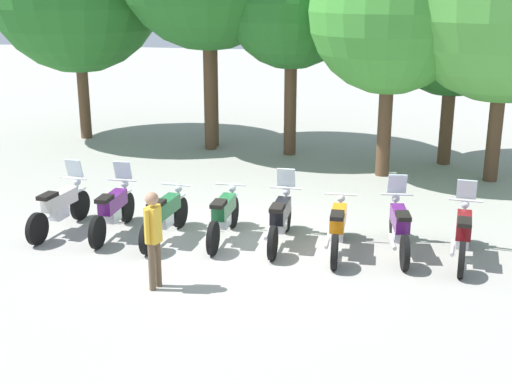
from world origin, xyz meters
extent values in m
plane|color=#9E9B93|center=(0.00, 0.00, 0.00)|extent=(80.00, 80.00, 0.00)
cylinder|color=black|center=(-3.88, 0.64, 0.32)|extent=(0.16, 0.65, 0.64)
cylinder|color=black|center=(-4.04, -0.91, 0.32)|extent=(0.16, 0.65, 0.64)
cube|color=silver|center=(-3.88, 0.64, 0.66)|extent=(0.16, 0.37, 0.04)
cube|color=silver|center=(-3.95, -0.09, 0.67)|extent=(0.35, 0.97, 0.30)
cube|color=silver|center=(-3.96, -0.14, 0.40)|extent=(0.26, 0.42, 0.24)
cube|color=black|center=(-3.99, -0.48, 0.86)|extent=(0.28, 0.46, 0.08)
cylinder|color=silver|center=(-3.89, 0.55, 0.64)|extent=(0.07, 0.23, 0.64)
cylinder|color=silver|center=(-3.90, 0.46, 0.97)|extent=(0.62, 0.10, 0.04)
sphere|color=silver|center=(-3.89, 0.59, 0.85)|extent=(0.18, 0.18, 0.16)
cylinder|color=silver|center=(-4.15, -0.42, 0.34)|extent=(0.14, 0.70, 0.07)
cube|color=silver|center=(-3.89, 0.52, 1.17)|extent=(0.37, 0.17, 0.39)
cylinder|color=black|center=(-2.84, 0.70, 0.32)|extent=(0.11, 0.64, 0.64)
cylinder|color=black|center=(-2.81, -0.85, 0.32)|extent=(0.11, 0.64, 0.64)
cube|color=silver|center=(-2.84, 0.70, 0.66)|extent=(0.13, 0.36, 0.04)
cube|color=#59196B|center=(-2.83, -0.02, 0.67)|extent=(0.28, 0.95, 0.30)
cube|color=silver|center=(-2.83, -0.07, 0.40)|extent=(0.23, 0.40, 0.24)
cube|color=black|center=(-2.82, -0.42, 0.86)|extent=(0.25, 0.44, 0.08)
cylinder|color=silver|center=(-2.84, 0.61, 0.64)|extent=(0.05, 0.23, 0.64)
cylinder|color=silver|center=(-2.84, 0.52, 0.97)|extent=(0.62, 0.05, 0.04)
sphere|color=silver|center=(-2.84, 0.65, 0.85)|extent=(0.16, 0.16, 0.16)
cylinder|color=silver|center=(-2.98, -0.37, 0.34)|extent=(0.08, 0.70, 0.07)
cube|color=silver|center=(-2.84, 0.58, 1.17)|extent=(0.36, 0.14, 0.39)
cylinder|color=black|center=(-1.64, 0.62, 0.32)|extent=(0.15, 0.65, 0.64)
cylinder|color=black|center=(-1.76, -0.93, 0.32)|extent=(0.15, 0.65, 0.64)
cube|color=silver|center=(-1.64, 0.62, 0.66)|extent=(0.15, 0.37, 0.04)
cube|color=#1E6033|center=(-1.69, -0.10, 0.67)|extent=(0.33, 0.97, 0.30)
cube|color=silver|center=(-1.70, -0.15, 0.40)|extent=(0.25, 0.42, 0.24)
cube|color=black|center=(-1.72, -0.50, 0.86)|extent=(0.27, 0.46, 0.08)
cylinder|color=silver|center=(-1.64, 0.53, 0.64)|extent=(0.07, 0.23, 0.64)
cylinder|color=silver|center=(-1.65, 0.44, 0.97)|extent=(0.62, 0.08, 0.04)
sphere|color=silver|center=(-1.64, 0.57, 0.85)|extent=(0.17, 0.17, 0.16)
cylinder|color=silver|center=(-1.88, -0.44, 0.34)|extent=(0.12, 0.70, 0.07)
cylinder|color=black|center=(-0.56, 0.86, 0.32)|extent=(0.10, 0.64, 0.64)
cylinder|color=black|center=(-0.57, -0.69, 0.32)|extent=(0.10, 0.64, 0.64)
cube|color=silver|center=(-0.56, 0.86, 0.66)|extent=(0.12, 0.36, 0.04)
cube|color=#1E6033|center=(-0.57, 0.13, 0.67)|extent=(0.26, 0.95, 0.30)
cube|color=silver|center=(-0.57, 0.08, 0.40)|extent=(0.22, 0.40, 0.24)
cube|color=black|center=(-0.57, -0.27, 0.86)|extent=(0.24, 0.44, 0.08)
cylinder|color=silver|center=(-0.56, 0.77, 0.64)|extent=(0.05, 0.23, 0.64)
cylinder|color=silver|center=(-0.56, 0.68, 0.97)|extent=(0.62, 0.04, 0.04)
sphere|color=silver|center=(-0.56, 0.81, 0.85)|extent=(0.16, 0.16, 0.16)
cylinder|color=silver|center=(-0.73, -0.22, 0.34)|extent=(0.07, 0.70, 0.07)
cylinder|color=black|center=(0.57, 0.85, 0.32)|extent=(0.10, 0.64, 0.64)
cylinder|color=black|center=(0.57, -0.70, 0.32)|extent=(0.10, 0.64, 0.64)
cube|color=silver|center=(0.57, 0.85, 0.66)|extent=(0.12, 0.36, 0.04)
cube|color=black|center=(0.57, 0.12, 0.67)|extent=(0.26, 0.95, 0.30)
cube|color=silver|center=(0.57, 0.07, 0.40)|extent=(0.22, 0.40, 0.24)
cube|color=black|center=(0.57, -0.28, 0.86)|extent=(0.24, 0.44, 0.08)
cylinder|color=silver|center=(0.57, 0.76, 0.64)|extent=(0.05, 0.23, 0.64)
cylinder|color=silver|center=(0.57, 0.67, 0.97)|extent=(0.62, 0.04, 0.04)
sphere|color=silver|center=(0.57, 0.80, 0.85)|extent=(0.16, 0.16, 0.16)
cylinder|color=silver|center=(0.41, -0.23, 0.34)|extent=(0.07, 0.70, 0.07)
cube|color=silver|center=(0.57, 0.73, 1.17)|extent=(0.36, 0.13, 0.39)
cylinder|color=black|center=(1.68, 0.64, 0.32)|extent=(0.12, 0.64, 0.64)
cylinder|color=black|center=(1.72, -0.91, 0.32)|extent=(0.12, 0.64, 0.64)
cube|color=silver|center=(1.68, 0.64, 0.66)|extent=(0.13, 0.36, 0.04)
cube|color=orange|center=(1.70, -0.08, 0.67)|extent=(0.28, 0.96, 0.30)
cube|color=silver|center=(1.70, -0.13, 0.40)|extent=(0.23, 0.41, 0.24)
cube|color=black|center=(1.71, -0.48, 0.86)|extent=(0.25, 0.45, 0.08)
cylinder|color=silver|center=(1.68, 0.55, 0.64)|extent=(0.06, 0.23, 0.64)
cylinder|color=silver|center=(1.68, 0.46, 0.97)|extent=(0.62, 0.05, 0.04)
sphere|color=silver|center=(1.68, 0.59, 0.85)|extent=(0.16, 0.16, 0.16)
cylinder|color=silver|center=(1.54, -0.44, 0.34)|extent=(0.09, 0.70, 0.07)
cylinder|color=black|center=(2.72, 0.85, 0.32)|extent=(0.19, 0.65, 0.64)
cylinder|color=black|center=(2.94, -0.69, 0.32)|extent=(0.19, 0.65, 0.64)
cube|color=silver|center=(2.72, 0.85, 0.66)|extent=(0.17, 0.37, 0.04)
cube|color=#59196B|center=(2.82, 0.13, 0.67)|extent=(0.39, 0.98, 0.30)
cube|color=silver|center=(2.83, 0.08, 0.40)|extent=(0.27, 0.43, 0.24)
cube|color=black|center=(2.88, -0.27, 0.86)|extent=(0.30, 0.47, 0.08)
cylinder|color=silver|center=(2.73, 0.76, 0.64)|extent=(0.08, 0.23, 0.64)
cylinder|color=silver|center=(2.75, 0.67, 0.97)|extent=(0.62, 0.12, 0.04)
sphere|color=silver|center=(2.73, 0.80, 0.85)|extent=(0.18, 0.18, 0.16)
cylinder|color=silver|center=(2.71, -0.24, 0.34)|extent=(0.17, 0.70, 0.07)
cube|color=silver|center=(2.74, 0.73, 1.17)|extent=(0.37, 0.18, 0.39)
cylinder|color=black|center=(4.03, 0.73, 0.32)|extent=(0.16, 0.65, 0.64)
cylinder|color=black|center=(3.89, -0.81, 0.32)|extent=(0.16, 0.65, 0.64)
cube|color=silver|center=(4.03, 0.73, 0.66)|extent=(0.15, 0.37, 0.04)
cube|color=maroon|center=(3.96, 0.01, 0.67)|extent=(0.34, 0.97, 0.30)
cube|color=silver|center=(3.96, -0.04, 0.40)|extent=(0.25, 0.42, 0.24)
cube|color=black|center=(3.93, -0.39, 0.86)|extent=(0.28, 0.46, 0.08)
cylinder|color=silver|center=(4.02, 0.64, 0.64)|extent=(0.07, 0.23, 0.64)
cylinder|color=silver|center=(4.01, 0.55, 0.97)|extent=(0.62, 0.09, 0.04)
sphere|color=silver|center=(4.02, 0.68, 0.85)|extent=(0.17, 0.17, 0.16)
cylinder|color=silver|center=(3.77, -0.32, 0.34)|extent=(0.13, 0.70, 0.07)
cube|color=silver|center=(4.02, 0.61, 1.17)|extent=(0.37, 0.16, 0.39)
cylinder|color=brown|center=(-1.14, -2.41, 0.41)|extent=(0.14, 0.14, 0.81)
cylinder|color=brown|center=(-1.09, -2.24, 0.41)|extent=(0.14, 0.14, 0.81)
cube|color=gold|center=(-1.11, -2.33, 1.12)|extent=(0.25, 0.27, 0.61)
cylinder|color=gold|center=(-1.16, -2.48, 1.13)|extent=(0.10, 0.10, 0.58)
cylinder|color=gold|center=(-1.07, -2.17, 1.13)|extent=(0.10, 0.10, 0.58)
sphere|color=#A87A5B|center=(-1.11, -2.33, 1.56)|extent=(0.27, 0.27, 0.22)
cylinder|color=brown|center=(-7.33, 8.23, 1.47)|extent=(0.36, 0.36, 2.95)
cylinder|color=brown|center=(-2.95, 8.00, 1.83)|extent=(0.36, 0.36, 3.65)
cylinder|color=brown|center=(-2.91, 7.56, 1.88)|extent=(0.36, 0.36, 3.76)
cylinder|color=brown|center=(-0.42, 7.36, 1.53)|extent=(0.36, 0.36, 3.06)
sphere|color=#236623|center=(-0.42, 7.36, 4.36)|extent=(3.71, 3.71, 3.71)
cylinder|color=brown|center=(2.35, 5.58, 1.39)|extent=(0.36, 0.36, 2.77)
sphere|color=#3D8E33|center=(2.35, 5.58, 4.21)|extent=(4.12, 4.12, 4.12)
cylinder|color=brown|center=(4.00, 7.15, 1.26)|extent=(0.36, 0.36, 2.52)
sphere|color=#236623|center=(4.00, 7.15, 3.93)|extent=(4.02, 4.02, 4.02)
cylinder|color=brown|center=(5.09, 5.63, 1.42)|extent=(0.36, 0.36, 2.85)
camera|label=1|loc=(2.67, -12.19, 4.87)|focal=47.94mm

